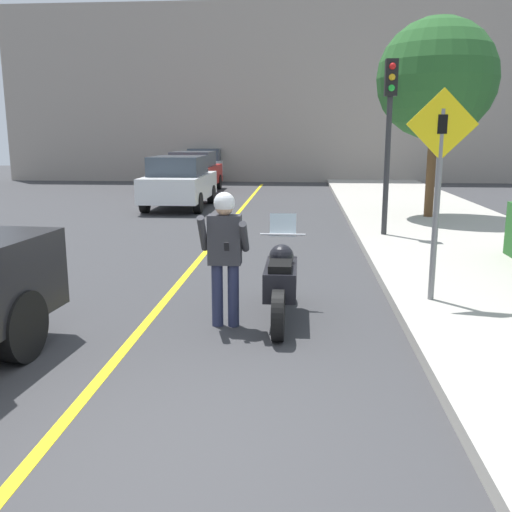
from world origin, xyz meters
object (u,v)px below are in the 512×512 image
(parked_car_red, at_px, (194,171))
(person_biker, at_px, (225,246))
(parked_car_silver, at_px, (207,164))
(traffic_light, at_px, (389,115))
(street_tree, at_px, (437,79))
(crossing_sign, at_px, (439,176))
(motorcycle, at_px, (281,281))
(parked_car_white, at_px, (180,182))

(parked_car_red, bearing_deg, person_biker, -78.08)
(parked_car_red, bearing_deg, parked_car_silver, 94.14)
(traffic_light, bearing_deg, parked_car_silver, 112.04)
(street_tree, xyz_separation_m, parked_car_red, (-7.98, 7.85, -2.92))
(crossing_sign, distance_m, street_tree, 8.65)
(traffic_light, relative_size, street_tree, 0.72)
(crossing_sign, bearing_deg, street_tree, 78.36)
(motorcycle, height_order, person_biker, person_biker)
(person_biker, distance_m, traffic_light, 6.91)
(person_biker, relative_size, parked_car_white, 0.40)
(motorcycle, xyz_separation_m, street_tree, (3.72, 8.76, 3.27))
(parked_car_silver, bearing_deg, parked_car_red, -85.86)
(parked_car_red, height_order, parked_car_silver, same)
(person_biker, distance_m, parked_car_white, 12.01)
(crossing_sign, height_order, street_tree, street_tree)
(street_tree, bearing_deg, parked_car_red, 135.45)
(motorcycle, xyz_separation_m, person_biker, (-0.67, -0.37, 0.52))
(crossing_sign, xyz_separation_m, street_tree, (1.70, 8.25, 1.95))
(parked_car_white, bearing_deg, motorcycle, -71.69)
(traffic_light, distance_m, parked_car_red, 12.76)
(crossing_sign, bearing_deg, person_biker, -161.92)
(crossing_sign, distance_m, parked_car_white, 12.21)
(motorcycle, height_order, parked_car_red, parked_car_red)
(parked_car_red, bearing_deg, parked_car_white, -84.30)
(parked_car_white, bearing_deg, person_biker, -75.28)
(motorcycle, bearing_deg, parked_car_white, 108.31)
(street_tree, bearing_deg, parked_car_silver, 121.48)
(parked_car_white, bearing_deg, street_tree, -18.45)
(parked_car_white, bearing_deg, parked_car_silver, 94.89)
(motorcycle, height_order, street_tree, street_tree)
(parked_car_white, relative_size, parked_car_silver, 1.00)
(crossing_sign, bearing_deg, motorcycle, -165.75)
(motorcycle, distance_m, street_tree, 10.07)
(person_biker, height_order, crossing_sign, crossing_sign)
(person_biker, height_order, parked_car_silver, parked_car_silver)
(crossing_sign, height_order, parked_car_silver, crossing_sign)
(parked_car_white, distance_m, parked_car_silver, 11.28)
(parked_car_white, height_order, parked_car_red, same)
(street_tree, relative_size, parked_car_white, 1.24)
(crossing_sign, distance_m, traffic_light, 5.29)
(parked_car_silver, bearing_deg, street_tree, -58.52)
(person_biker, bearing_deg, parked_car_white, 104.72)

